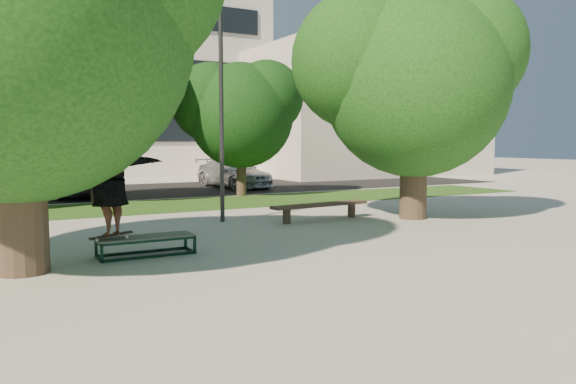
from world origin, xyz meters
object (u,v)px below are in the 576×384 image
tree_right (411,73)px  bench (320,206)px  tree_left (5,1)px  grind_box (146,246)px  car_grey (72,179)px  lamppost (221,105)px  car_silver_b (234,173)px

tree_right → bench: bearing=160.1°
tree_left → grind_box: (2.26, 0.36, -4.23)m
tree_right → car_grey: bearing=122.3°
lamppost → bench: 3.86m
tree_right → lamppost: size_ratio=1.07×
lamppost → grind_box: lamppost is taller
grind_box → car_silver_b: 16.20m
tree_left → lamppost: 6.70m
tree_right → car_grey: tree_right is taller
grind_box → bench: bearing=24.4°
grind_box → tree_right: bearing=11.6°
bench → car_silver_b: 11.84m
grind_box → bench: 6.08m
grind_box → car_silver_b: bearing=60.6°
tree_right → car_grey: size_ratio=1.34×
car_grey → bench: bearing=-66.5°
grind_box → car_grey: size_ratio=0.37×
lamppost → car_silver_b: lamppost is taller
tree_left → lamppost: (5.29, 3.91, -1.27)m
grind_box → car_grey: (0.55, 13.35, 0.48)m
car_silver_b → bench: bearing=-109.9°
tree_right → car_silver_b: size_ratio=1.36×
bench → car_grey: bearing=109.0°
lamppost → bench: lamppost is taller
tree_left → car_grey: size_ratio=1.47×
tree_left → car_silver_b: (10.22, 14.45, -3.73)m
bench → car_silver_b: (2.43, 11.59, 0.29)m
grind_box → tree_left: bearing=-171.1°
tree_right → lamppost: 5.36m
grind_box → car_grey: 13.37m
tree_left → tree_right: tree_left is taller
lamppost → tree_right: bearing=-21.3°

